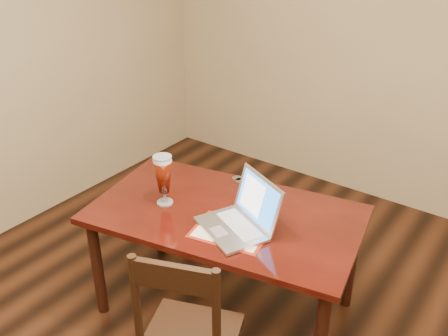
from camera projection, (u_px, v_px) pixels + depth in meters
The scene contains 2 objects.
room_shell at pixel (211, 54), 1.43m from camera, with size 4.51×5.01×2.71m.
dining_table at pixel (224, 222), 2.72m from camera, with size 1.57×1.07×0.96m.
Camera 1 is at (0.87, -1.13, 2.14)m, focal length 40.00 mm.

